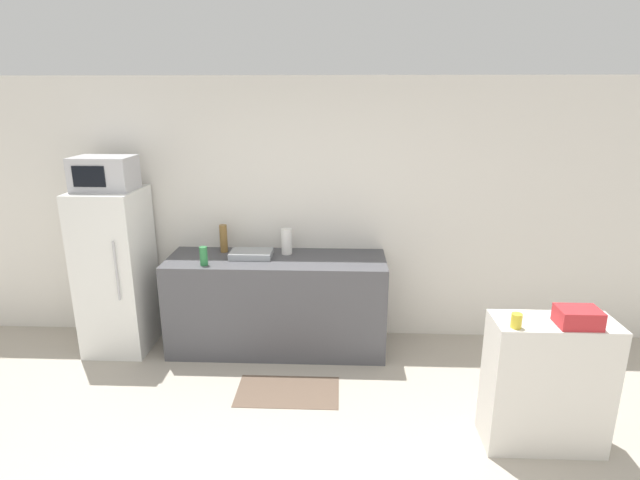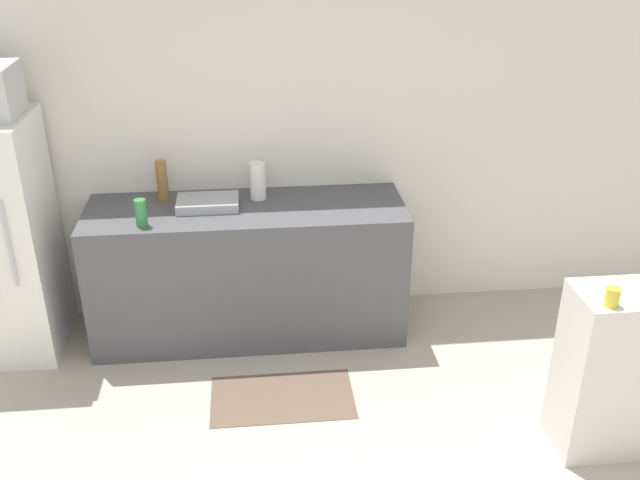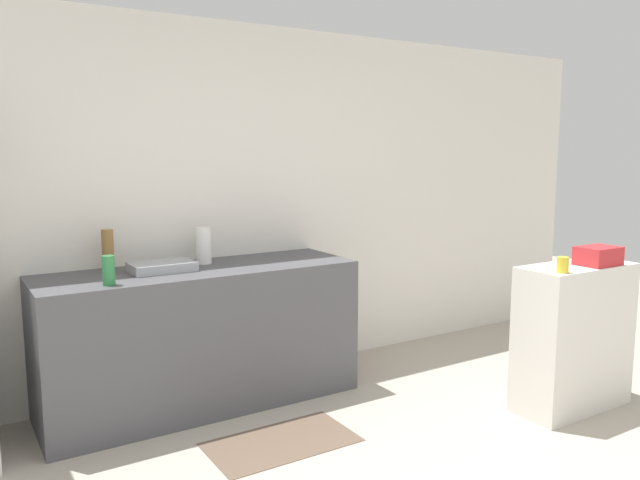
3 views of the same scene
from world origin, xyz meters
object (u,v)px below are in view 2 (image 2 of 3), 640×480
(paper_towel_roll, at_px, (258,181))
(refrigerator, at_px, (1,239))
(bottle_short, at_px, (141,213))
(jar, at_px, (612,297))
(bottle_tall, at_px, (162,181))

(paper_towel_roll, bearing_deg, refrigerator, -173.81)
(refrigerator, height_order, bottle_short, refrigerator)
(bottle_short, xyz_separation_m, paper_towel_roll, (0.72, 0.37, 0.04))
(jar, height_order, paper_towel_roll, paper_towel_roll)
(jar, bearing_deg, paper_towel_roll, 136.06)
(refrigerator, height_order, bottle_tall, refrigerator)
(refrigerator, relative_size, paper_towel_roll, 6.36)
(refrigerator, bearing_deg, paper_towel_roll, 6.19)
(bottle_tall, height_order, jar, bottle_tall)
(bottle_tall, bearing_deg, paper_towel_roll, -3.39)
(jar, relative_size, paper_towel_roll, 0.39)
(refrigerator, height_order, paper_towel_roll, refrigerator)
(refrigerator, distance_m, bottle_tall, 1.07)
(bottle_tall, distance_m, paper_towel_roll, 0.63)
(bottle_tall, height_order, bottle_short, bottle_tall)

